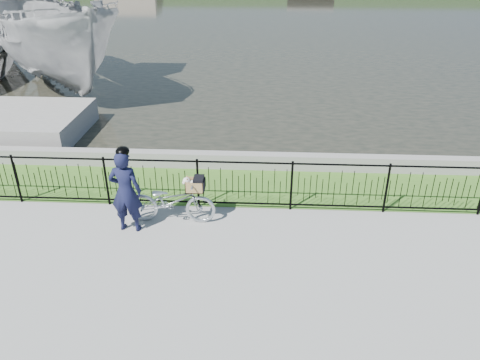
{
  "coord_description": "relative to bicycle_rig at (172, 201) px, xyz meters",
  "views": [
    {
      "loc": [
        0.38,
        -7.19,
        5.28
      ],
      "look_at": [
        -0.06,
        1.0,
        1.0
      ],
      "focal_mm": 35.0,
      "sensor_mm": 36.0,
      "label": 1
    }
  ],
  "objects": [
    {
      "name": "bicycle_rig",
      "position": [
        0.0,
        0.0,
        0.0
      ],
      "size": [
        1.81,
        0.63,
        1.06
      ],
      "color": "#B4BAC1",
      "rests_on": "ground"
    },
    {
      "name": "cyclist",
      "position": [
        -0.82,
        -0.34,
        0.4
      ],
      "size": [
        0.65,
        0.44,
        1.8
      ],
      "color": "black",
      "rests_on": "ground"
    },
    {
      "name": "fence",
      "position": [
        1.46,
        0.6,
        0.09
      ],
      "size": [
        14.0,
        0.06,
        1.15
      ],
      "primitive_type": null,
      "color": "black",
      "rests_on": "ground"
    },
    {
      "name": "water",
      "position": [
        1.46,
        32.0,
        -0.49
      ],
      "size": [
        120.0,
        120.0,
        0.0
      ],
      "primitive_type": "plane",
      "color": "#29281F",
      "rests_on": "ground"
    },
    {
      "name": "ground",
      "position": [
        1.46,
        -1.0,
        -0.49
      ],
      "size": [
        120.0,
        120.0,
        0.0
      ],
      "primitive_type": "plane",
      "color": "gray",
      "rests_on": "ground"
    },
    {
      "name": "grass_strip",
      "position": [
        1.46,
        1.6,
        -0.48
      ],
      "size": [
        60.0,
        2.0,
        0.01
      ],
      "primitive_type": "cube",
      "color": "#3E6A21",
      "rests_on": "ground"
    },
    {
      "name": "quay_wall",
      "position": [
        1.46,
        2.6,
        -0.29
      ],
      "size": [
        60.0,
        0.3,
        0.4
      ],
      "primitive_type": "cube",
      "color": "gray",
      "rests_on": "ground"
    },
    {
      "name": "boat_near",
      "position": [
        -6.06,
        9.25,
        1.45
      ],
      "size": [
        8.64,
        9.49,
        5.42
      ],
      "color": "#A2A2A2",
      "rests_on": "water"
    }
  ]
}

